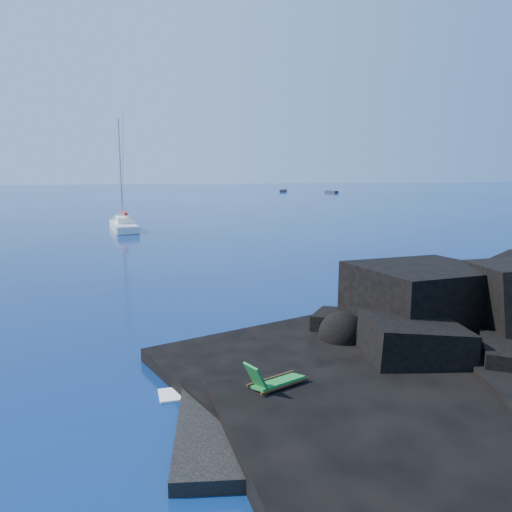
{
  "coord_description": "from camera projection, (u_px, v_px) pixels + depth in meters",
  "views": [
    {
      "loc": [
        0.04,
        -11.45,
        6.73
      ],
      "look_at": [
        4.94,
        14.71,
        2.0
      ],
      "focal_mm": 35.0,
      "sensor_mm": 36.0,
      "label": 1
    }
  ],
  "objects": [
    {
      "name": "ground",
      "position": [
        169.0,
        445.0,
        12.25
      ],
      "size": [
        400.0,
        400.0,
        0.0
      ],
      "primitive_type": "plane",
      "color": "#03113A",
      "rests_on": "ground"
    },
    {
      "name": "beach",
      "position": [
        336.0,
        419.0,
        13.55
      ],
      "size": [
        9.08,
        6.86,
        0.7
      ],
      "primitive_type": "cube",
      "rotation": [
        0.0,
        0.0,
        -0.1
      ],
      "color": "black",
      "rests_on": "ground"
    },
    {
      "name": "surf_foam",
      "position": [
        307.0,
        357.0,
        18.0
      ],
      "size": [
        10.0,
        8.0,
        0.06
      ],
      "primitive_type": null,
      "color": "white",
      "rests_on": "ground"
    },
    {
      "name": "sailboat",
      "position": [
        124.0,
        230.0,
        54.66
      ],
      "size": [
        4.39,
        11.62,
        11.93
      ],
      "primitive_type": null,
      "rotation": [
        0.0,
        0.0,
        0.18
      ],
      "color": "silver",
      "rests_on": "ground"
    },
    {
      "name": "deck_chair",
      "position": [
        278.0,
        374.0,
        14.11
      ],
      "size": [
        1.93,
        1.47,
        1.22
      ],
      "primitive_type": null,
      "rotation": [
        0.0,
        0.0,
        0.45
      ],
      "color": "#166628",
      "rests_on": "beach"
    },
    {
      "name": "towel",
      "position": [
        292.0,
        386.0,
        14.7
      ],
      "size": [
        2.33,
        1.47,
        0.06
      ],
      "primitive_type": "cube",
      "rotation": [
        0.0,
        0.0,
        -0.22
      ],
      "color": "silver",
      "rests_on": "beach"
    },
    {
      "name": "sunbather",
      "position": [
        292.0,
        381.0,
        14.67
      ],
      "size": [
        1.84,
        0.82,
        0.24
      ],
      "primitive_type": null,
      "rotation": [
        0.0,
        0.0,
        -0.22
      ],
      "color": "tan",
      "rests_on": "towel"
    },
    {
      "name": "marker_cone",
      "position": [
        391.0,
        371.0,
        15.25
      ],
      "size": [
        0.32,
        0.32,
        0.48
      ],
      "primitive_type": "cone",
      "rotation": [
        0.0,
        0.0,
        0.02
      ],
      "color": "#D3670B",
      "rests_on": "beach"
    },
    {
      "name": "distant_boat_a",
      "position": [
        283.0,
        192.0,
        141.72
      ],
      "size": [
        3.04,
        4.82,
        0.62
      ],
      "primitive_type": "cube",
      "rotation": [
        0.0,
        0.0,
        -0.38
      ],
      "color": "#29292E",
      "rests_on": "ground"
    },
    {
      "name": "distant_boat_b",
      "position": [
        331.0,
        193.0,
        135.04
      ],
      "size": [
        2.73,
        4.58,
        0.58
      ],
      "primitive_type": "cube",
      "rotation": [
        0.0,
        0.0,
        0.34
      ],
      "color": "#27282C",
      "rests_on": "ground"
    }
  ]
}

